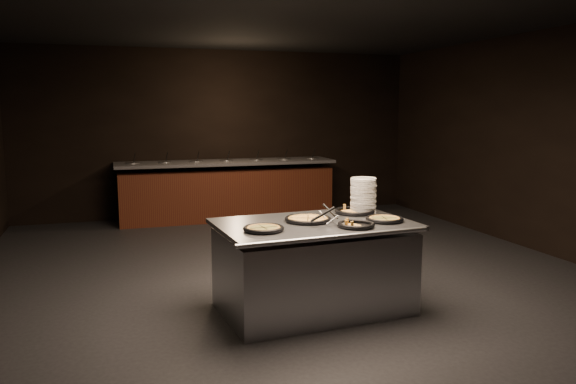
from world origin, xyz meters
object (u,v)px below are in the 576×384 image
Objects in this scene: serving_counter at (313,268)px; pan_cheese_whole at (308,219)px; pan_veggie_whole at (264,229)px; plate_stack at (363,195)px.

serving_counter is 0.46m from pan_cheese_whole.
serving_counter is 0.74m from pan_veggie_whole.
plate_stack is 0.97× the size of pan_veggie_whole.
plate_stack is at bearing 24.53° from pan_veggie_whole.
plate_stack is at bearing 22.18° from serving_counter.
plate_stack reaches higher than pan_cheese_whole.
plate_stack is 0.79× the size of pan_cheese_whole.
serving_counter is 5.19× the size of pan_veggie_whole.
plate_stack reaches higher than pan_veggie_whole.
serving_counter is at bearing 22.11° from pan_veggie_whole.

